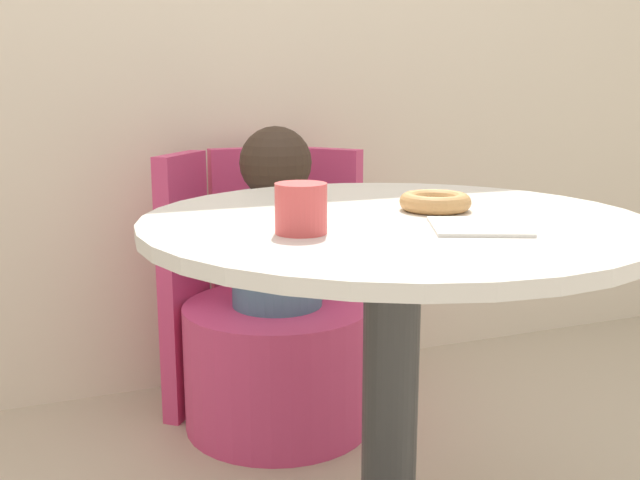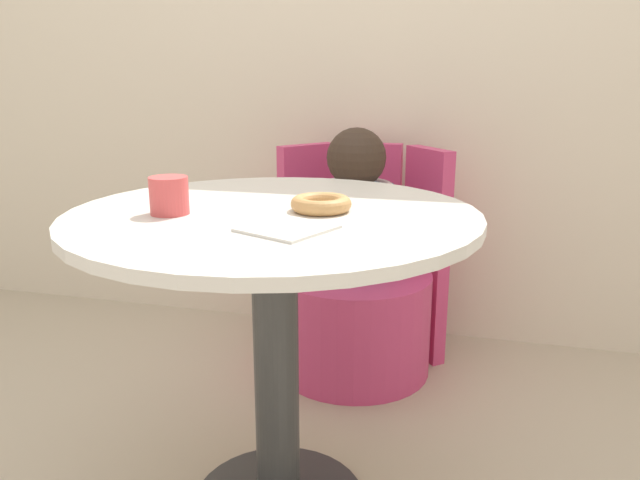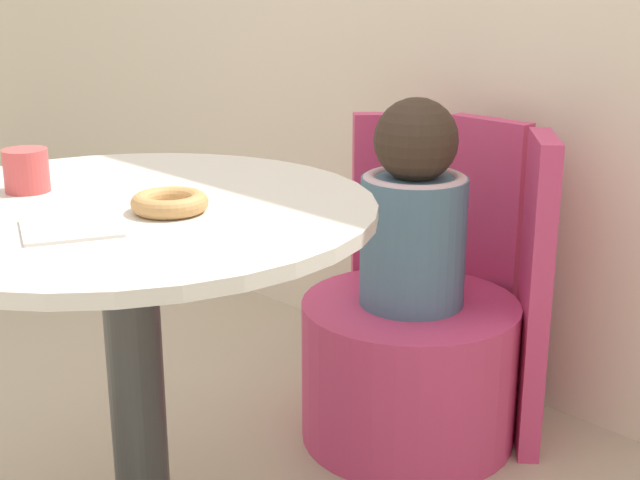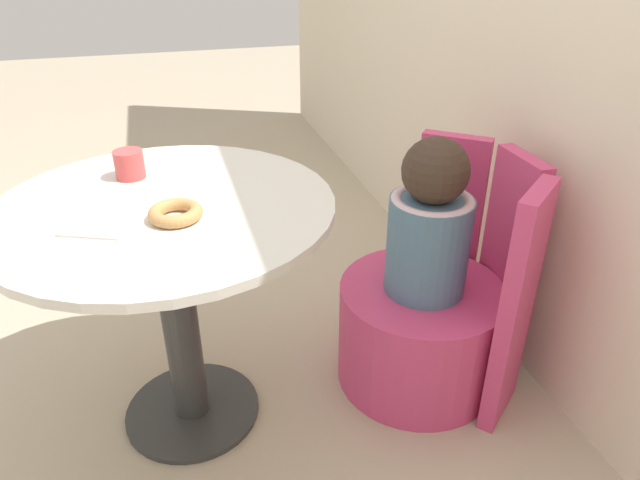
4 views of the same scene
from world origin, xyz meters
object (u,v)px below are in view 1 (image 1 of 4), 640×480
(donut, at_px, (435,202))
(cup, at_px, (301,208))
(round_table, at_px, (392,311))
(tub_chair, at_px, (278,364))
(child_figure, at_px, (276,225))

(donut, height_order, cup, cup)
(cup, bearing_deg, round_table, 20.94)
(round_table, relative_size, tub_chair, 1.68)
(round_table, bearing_deg, donut, 15.84)
(child_figure, xyz_separation_m, donut, (0.07, -0.73, 0.17))
(round_table, xyz_separation_m, tub_chair, (0.03, 0.75, -0.38))
(tub_chair, relative_size, cup, 6.47)
(round_table, relative_size, cup, 10.90)
(child_figure, height_order, cup, child_figure)
(tub_chair, relative_size, child_figure, 1.07)
(donut, bearing_deg, cup, -160.70)
(round_table, xyz_separation_m, child_figure, (0.03, 0.75, 0.02))
(round_table, relative_size, child_figure, 1.80)
(tub_chair, relative_size, donut, 4.02)
(tub_chair, distance_m, cup, 1.05)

